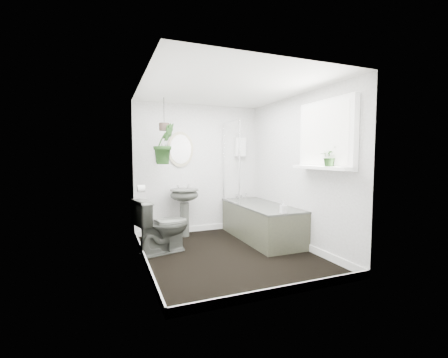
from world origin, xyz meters
name	(u,v)px	position (x,y,z in m)	size (l,w,h in m)	color
floor	(228,254)	(0.00, 0.00, -0.01)	(2.30, 2.80, 0.02)	black
ceiling	(228,87)	(0.00, 0.00, 2.31)	(2.30, 2.80, 0.02)	white
wall_back	(199,169)	(0.00, 1.41, 1.15)	(2.30, 0.02, 2.30)	white
wall_front	(284,180)	(0.00, -1.41, 1.15)	(2.30, 0.02, 2.30)	white
wall_left	(142,174)	(-1.16, 0.00, 1.15)	(0.02, 2.80, 2.30)	white
wall_right	(298,171)	(1.16, 0.00, 1.15)	(0.02, 2.80, 2.30)	white
skirting	(228,250)	(0.00, 0.00, 0.05)	(2.30, 2.80, 0.10)	white
bathtub	(261,222)	(0.80, 0.50, 0.29)	(0.72, 1.72, 0.58)	#3E413B
bath_screen	(231,162)	(0.47, 0.99, 1.28)	(0.04, 0.72, 1.40)	silver
shower_box	(240,147)	(0.80, 1.34, 1.55)	(0.20, 0.10, 0.35)	white
oval_mirror	(181,149)	(-0.34, 1.37, 1.50)	(0.46, 0.03, 0.62)	#B6AD8A
wall_sconce	(158,155)	(-0.74, 1.36, 1.40)	(0.04, 0.04, 0.22)	black
toilet_roll_holder	(141,189)	(-1.10, 0.70, 0.90)	(0.11, 0.11, 0.11)	white
window_recess	(326,135)	(1.09, -0.70, 1.65)	(0.08, 1.00, 0.90)	white
window_sill	(321,168)	(1.02, -0.70, 1.23)	(0.18, 1.00, 0.04)	white
window_blinds	(324,135)	(1.04, -0.70, 1.65)	(0.01, 0.86, 0.76)	white
toilet	(162,225)	(-0.85, 0.40, 0.39)	(0.44, 0.77, 0.78)	#3E413B
pedestal_sink	(185,213)	(-0.34, 1.13, 0.41)	(0.48, 0.41, 0.82)	#3E413B
sill_plant	(329,156)	(1.01, -0.85, 1.37)	(0.22, 0.19, 0.25)	black
hanging_plant	(164,144)	(-0.70, 0.95, 1.58)	(0.36, 0.29, 0.65)	black
soap_bottle	(283,207)	(0.72, -0.29, 0.66)	(0.08, 0.08, 0.17)	black
hanging_pot	(164,127)	(-0.70, 0.95, 1.84)	(0.16, 0.16, 0.12)	#3C2F27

